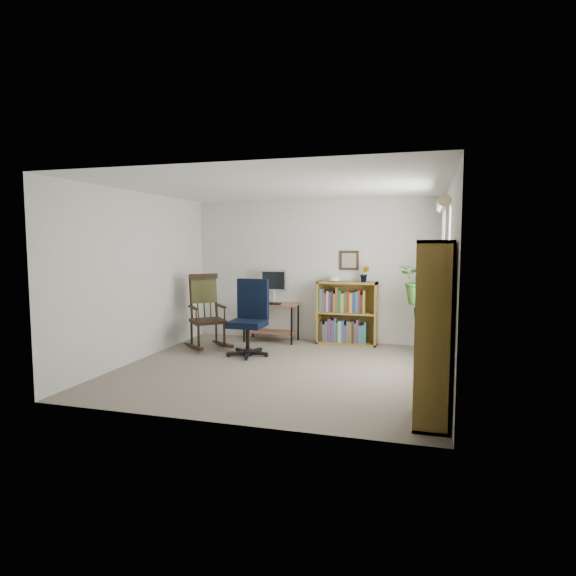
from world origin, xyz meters
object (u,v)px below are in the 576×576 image
(office_chair, at_px, (247,317))
(low_bookshelf, at_px, (347,313))
(desk, at_px, (271,322))
(tall_bookshelf, at_px, (433,332))
(rocking_chair, at_px, (208,311))

(office_chair, bearing_deg, low_bookshelf, 45.25)
(desk, bearing_deg, tall_bookshelf, -50.05)
(rocking_chair, bearing_deg, office_chair, -63.46)
(office_chair, relative_size, tall_bookshelf, 0.68)
(desk, distance_m, office_chair, 1.14)
(office_chair, height_order, tall_bookshelf, tall_bookshelf)
(desk, bearing_deg, rocking_chair, -135.74)
(desk, height_order, tall_bookshelf, tall_bookshelf)
(rocking_chair, relative_size, tall_bookshelf, 0.70)
(tall_bookshelf, bearing_deg, rocking_chair, 145.90)
(rocking_chair, distance_m, low_bookshelf, 2.28)
(office_chair, xyz_separation_m, tall_bookshelf, (2.60, -1.97, 0.28))
(desk, xyz_separation_m, tall_bookshelf, (2.59, -3.09, 0.53))
(desk, bearing_deg, low_bookshelf, 5.37)
(office_chair, xyz_separation_m, low_bookshelf, (1.29, 1.24, -0.06))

